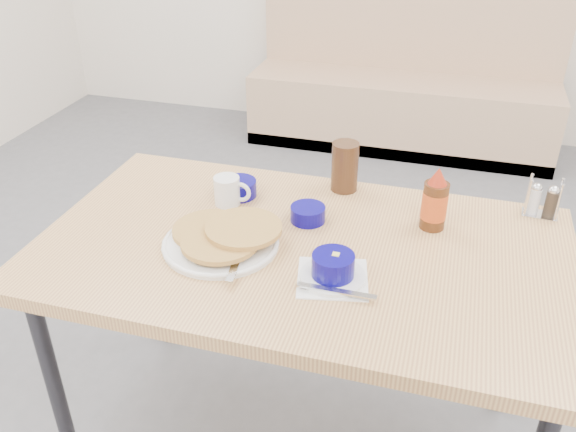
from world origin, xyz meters
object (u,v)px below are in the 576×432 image
(pancake_plate, at_px, (223,238))
(grits_setting, at_px, (333,269))
(booth_bench, at_px, (403,90))
(dining_table, at_px, (302,264))
(amber_tumbler, at_px, (345,167))
(creamer_bowl, at_px, (238,188))
(condiment_caddy, at_px, (542,203))
(butter_bowl, at_px, (308,214))
(coffee_mug, at_px, (228,190))
(syrup_bottle, at_px, (435,202))

(pancake_plate, xyz_separation_m, grits_setting, (0.31, -0.07, 0.01))
(booth_bench, distance_m, dining_table, 2.56)
(amber_tumbler, bearing_deg, creamer_bowl, -156.76)
(dining_table, bearing_deg, condiment_caddy, 29.04)
(dining_table, relative_size, amber_tumbler, 9.13)
(butter_bowl, height_order, condiment_caddy, condiment_caddy)
(booth_bench, height_order, coffee_mug, booth_bench)
(coffee_mug, distance_m, grits_setting, 0.47)
(grits_setting, relative_size, creamer_bowl, 2.01)
(coffee_mug, xyz_separation_m, condiment_caddy, (0.88, 0.18, -0.00))
(butter_bowl, distance_m, amber_tumbler, 0.23)
(grits_setting, bearing_deg, amber_tumbler, 98.31)
(coffee_mug, bearing_deg, dining_table, -30.35)
(pancake_plate, distance_m, grits_setting, 0.32)
(coffee_mug, bearing_deg, syrup_bottle, 3.16)
(amber_tumbler, relative_size, syrup_bottle, 0.84)
(butter_bowl, xyz_separation_m, condiment_caddy, (0.63, 0.21, 0.02))
(amber_tumbler, bearing_deg, pancake_plate, -121.33)
(creamer_bowl, relative_size, condiment_caddy, 0.94)
(coffee_mug, xyz_separation_m, syrup_bottle, (0.59, 0.03, 0.03))
(grits_setting, height_order, butter_bowl, grits_setting)
(butter_bowl, height_order, syrup_bottle, syrup_bottle)
(grits_setting, height_order, condiment_caddy, condiment_caddy)
(butter_bowl, distance_m, condiment_caddy, 0.67)
(dining_table, distance_m, butter_bowl, 0.15)
(coffee_mug, relative_size, butter_bowl, 1.13)
(grits_setting, bearing_deg, condiment_caddy, 42.75)
(coffee_mug, height_order, amber_tumbler, amber_tumbler)
(grits_setting, height_order, syrup_bottle, syrup_bottle)
(dining_table, xyz_separation_m, syrup_bottle, (0.32, 0.19, 0.14))
(condiment_caddy, bearing_deg, dining_table, -146.39)
(booth_bench, distance_m, amber_tumbler, 2.25)
(dining_table, distance_m, condiment_caddy, 0.71)
(grits_setting, distance_m, syrup_bottle, 0.38)
(butter_bowl, xyz_separation_m, amber_tumbler, (0.06, 0.21, 0.05))
(creamer_bowl, xyz_separation_m, butter_bowl, (0.24, -0.09, -0.00))
(dining_table, xyz_separation_m, grits_setting, (0.11, -0.12, 0.09))
(booth_bench, height_order, creamer_bowl, booth_bench)
(coffee_mug, distance_m, butter_bowl, 0.25)
(pancake_plate, height_order, amber_tumbler, amber_tumbler)
(pancake_plate, bearing_deg, coffee_mug, 107.03)
(condiment_caddy, bearing_deg, grits_setting, -132.68)
(dining_table, xyz_separation_m, amber_tumbler, (0.04, 0.34, 0.14))
(pancake_plate, distance_m, condiment_caddy, 0.91)
(booth_bench, bearing_deg, condiment_caddy, -74.41)
(booth_bench, bearing_deg, pancake_plate, -94.42)
(booth_bench, relative_size, dining_table, 1.36)
(booth_bench, bearing_deg, grits_setting, -87.64)
(dining_table, bearing_deg, amber_tumbler, 82.98)
(coffee_mug, distance_m, condiment_caddy, 0.90)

